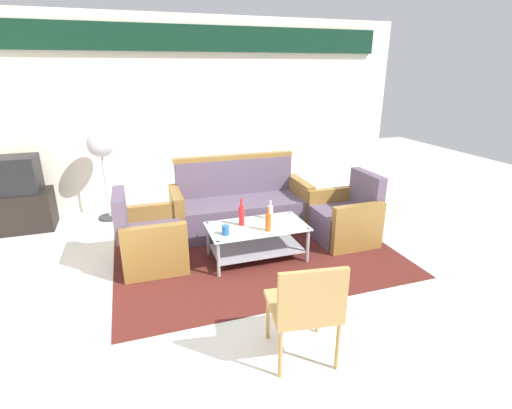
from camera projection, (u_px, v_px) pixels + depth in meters
name	position (u px, v px, depth m)	size (l,w,h in m)	color
ground_plane	(271.00, 293.00, 3.73)	(14.00, 14.00, 0.00)	silver
wall_back	(203.00, 108.00, 5.95)	(6.52, 0.19, 2.80)	silver
rug	(256.00, 253.00, 4.54)	(3.20, 2.30, 0.01)	#511E19
couch	(240.00, 207.00, 5.11)	(1.81, 0.77, 0.96)	#5B4C60
armchair_left	(150.00, 241.00, 4.19)	(0.71, 0.77, 0.85)	#5B4C60
armchair_right	(345.00, 219.00, 4.80)	(0.70, 0.76, 0.85)	#5B4C60
coffee_table	(257.00, 237.00, 4.32)	(1.10, 0.60, 0.40)	silver
bottle_orange	(268.00, 222.00, 4.11)	(0.07, 0.07, 0.27)	#D85919
bottle_red	(242.00, 215.00, 4.25)	(0.06, 0.06, 0.32)	red
bottle_clear	(270.00, 212.00, 4.44)	(0.06, 0.06, 0.23)	silver
cup	(226.00, 230.00, 4.03)	(0.08, 0.08, 0.10)	#2659A5
tv_stand	(21.00, 211.00, 5.13)	(0.80, 0.50, 0.52)	black
television	(13.00, 175.00, 4.96)	(0.61, 0.46, 0.48)	black
pedestal_fan	(101.00, 149.00, 5.25)	(0.36, 0.36, 1.27)	#2D2D33
wicker_chair	(306.00, 305.00, 2.71)	(0.54, 0.54, 0.84)	#AD844C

